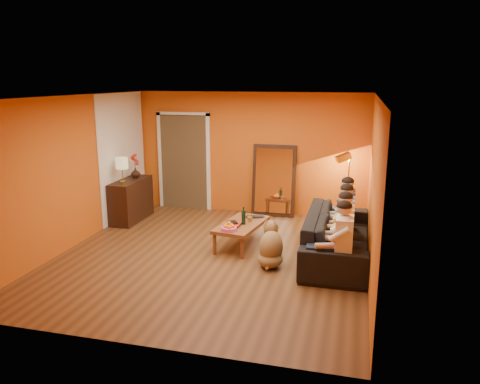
% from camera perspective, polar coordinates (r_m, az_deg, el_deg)
% --- Properties ---
extents(room_shell, '(5.00, 5.50, 2.60)m').
position_cam_1_polar(room_shell, '(7.82, -2.72, 2.07)').
color(room_shell, brown).
rests_on(room_shell, ground).
extents(white_accent, '(0.02, 1.90, 2.58)m').
position_cam_1_polar(white_accent, '(10.03, -14.11, 4.26)').
color(white_accent, white).
rests_on(white_accent, wall_left).
extents(doorway_recess, '(1.06, 0.30, 2.10)m').
position_cam_1_polar(doorway_recess, '(10.63, -6.59, 3.74)').
color(doorway_recess, '#3F2D19').
rests_on(doorway_recess, floor).
extents(door_jamb_left, '(0.08, 0.06, 2.20)m').
position_cam_1_polar(door_jamb_left, '(10.74, -9.66, 3.73)').
color(door_jamb_left, white).
rests_on(door_jamb_left, wall_back).
extents(door_jamb_right, '(0.08, 0.06, 2.20)m').
position_cam_1_polar(door_jamb_right, '(10.33, -3.86, 3.51)').
color(door_jamb_right, white).
rests_on(door_jamb_right, wall_back).
extents(door_header, '(1.22, 0.06, 0.08)m').
position_cam_1_polar(door_header, '(10.39, -6.99, 9.44)').
color(door_header, white).
rests_on(door_header, wall_back).
extents(mirror_frame, '(0.92, 0.27, 1.51)m').
position_cam_1_polar(mirror_frame, '(9.96, 4.15, 1.41)').
color(mirror_frame, black).
rests_on(mirror_frame, floor).
extents(mirror_glass, '(0.78, 0.21, 1.35)m').
position_cam_1_polar(mirror_glass, '(9.92, 4.11, 1.36)').
color(mirror_glass, white).
rests_on(mirror_glass, mirror_frame).
extents(sideboard, '(0.44, 1.18, 0.85)m').
position_cam_1_polar(sideboard, '(9.92, -13.11, -0.95)').
color(sideboard, black).
rests_on(sideboard, floor).
extents(table_lamp, '(0.24, 0.24, 0.51)m').
position_cam_1_polar(table_lamp, '(9.52, -14.15, 2.57)').
color(table_lamp, beige).
rests_on(table_lamp, sideboard).
extents(sofa, '(2.55, 1.00, 0.75)m').
position_cam_1_polar(sofa, '(7.85, 11.77, -5.19)').
color(sofa, black).
rests_on(sofa, floor).
extents(coffee_table, '(0.81, 1.30, 0.42)m').
position_cam_1_polar(coffee_table, '(8.22, 0.17, -5.20)').
color(coffee_table, brown).
rests_on(coffee_table, floor).
extents(floor_lamp, '(0.36, 0.33, 1.44)m').
position_cam_1_polar(floor_lamp, '(9.43, 13.01, 0.14)').
color(floor_lamp, gold).
rests_on(floor_lamp, floor).
extents(dog, '(0.53, 0.69, 0.72)m').
position_cam_1_polar(dog, '(7.36, 3.81, -6.31)').
color(dog, olive).
rests_on(dog, floor).
extents(person_far_left, '(0.70, 0.44, 1.22)m').
position_cam_1_polar(person_far_left, '(6.82, 12.54, -6.03)').
color(person_far_left, white).
rests_on(person_far_left, sofa).
extents(person_mid_left, '(0.70, 0.44, 1.22)m').
position_cam_1_polar(person_mid_left, '(7.34, 12.70, -4.61)').
color(person_mid_left, '#ECBB4E').
rests_on(person_mid_left, sofa).
extents(person_mid_right, '(0.70, 0.44, 1.22)m').
position_cam_1_polar(person_mid_right, '(7.87, 12.84, -3.38)').
color(person_mid_right, '#7FAAC4').
rests_on(person_mid_right, sofa).
extents(person_far_right, '(0.70, 0.44, 1.22)m').
position_cam_1_polar(person_far_right, '(8.40, 12.96, -2.31)').
color(person_far_right, '#313035').
rests_on(person_far_right, sofa).
extents(fruit_bowl, '(0.26, 0.26, 0.16)m').
position_cam_1_polar(fruit_bowl, '(7.74, -1.36, -4.16)').
color(fruit_bowl, '#EA52A4').
rests_on(fruit_bowl, coffee_table).
extents(wine_bottle, '(0.07, 0.07, 0.31)m').
position_cam_1_polar(wine_bottle, '(8.06, 0.43, -2.89)').
color(wine_bottle, black).
rests_on(wine_bottle, coffee_table).
extents(tumbler, '(0.09, 0.09, 0.09)m').
position_cam_1_polar(tumbler, '(8.23, 1.19, -3.34)').
color(tumbler, '#B27F3F').
rests_on(tumbler, coffee_table).
extents(laptop, '(0.40, 0.36, 0.03)m').
position_cam_1_polar(laptop, '(8.44, 1.94, -3.12)').
color(laptop, black).
rests_on(laptop, coffee_table).
extents(book_lower, '(0.22, 0.28, 0.02)m').
position_cam_1_polar(book_lower, '(8.01, -1.43, -4.04)').
color(book_lower, black).
rests_on(book_lower, coffee_table).
extents(book_mid, '(0.20, 0.27, 0.02)m').
position_cam_1_polar(book_mid, '(8.01, -1.34, -3.88)').
color(book_mid, red).
rests_on(book_mid, book_lower).
extents(book_upper, '(0.24, 0.25, 0.02)m').
position_cam_1_polar(book_upper, '(7.99, -1.45, -3.78)').
color(book_upper, black).
rests_on(book_upper, book_mid).
extents(vase, '(0.19, 0.19, 0.20)m').
position_cam_1_polar(vase, '(10.02, -12.62, 2.31)').
color(vase, black).
rests_on(vase, sideboard).
extents(flowers, '(0.17, 0.17, 0.51)m').
position_cam_1_polar(flowers, '(9.97, -12.71, 3.85)').
color(flowers, red).
rests_on(flowers, vase).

